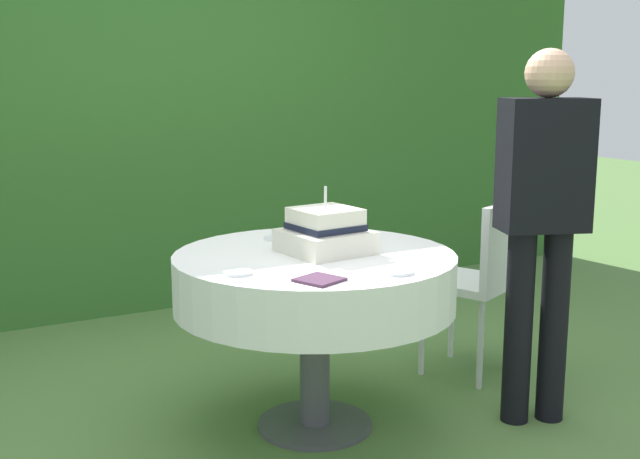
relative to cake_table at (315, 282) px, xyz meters
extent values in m
plane|color=#547A3D|center=(0.00, 0.00, -0.64)|extent=(20.00, 20.00, 0.00)
cube|color=#336628|center=(0.00, 2.24, 0.77)|extent=(6.71, 0.43, 2.83)
cylinder|color=#4C4C51|center=(0.00, 0.00, -0.63)|extent=(0.49, 0.49, 0.02)
cylinder|color=#4C4C51|center=(0.00, 0.00, -0.28)|extent=(0.13, 0.13, 0.73)
cylinder|color=olive|center=(0.00, 0.00, 0.10)|extent=(1.15, 1.15, 0.03)
cylinder|color=white|center=(0.00, 0.00, 0.01)|extent=(1.18, 1.18, 0.23)
cube|color=silver|center=(0.05, 0.00, 0.17)|extent=(0.36, 0.36, 0.09)
cube|color=silver|center=(0.05, 0.00, 0.26)|extent=(0.27, 0.27, 0.09)
cube|color=black|center=(0.05, 0.00, 0.23)|extent=(0.28, 0.28, 0.03)
sphere|color=#D13866|center=(0.16, 0.13, 0.24)|extent=(0.09, 0.09, 0.09)
cylinder|color=silver|center=(0.05, 0.00, 0.35)|extent=(0.01, 0.01, 0.09)
cylinder|color=white|center=(-0.02, 0.34, 0.13)|extent=(0.10, 0.10, 0.01)
cylinder|color=white|center=(0.11, -0.44, 0.13)|extent=(0.12, 0.12, 0.01)
cylinder|color=white|center=(-0.42, -0.17, 0.13)|extent=(0.11, 0.11, 0.01)
cube|color=#4C2D47|center=(-0.20, -0.40, 0.13)|extent=(0.19, 0.19, 0.01)
cylinder|color=white|center=(1.06, 0.42, -0.42)|extent=(0.03, 0.03, 0.45)
cylinder|color=white|center=(0.76, 0.28, -0.42)|extent=(0.03, 0.03, 0.45)
cylinder|color=white|center=(1.19, 0.13, -0.42)|extent=(0.03, 0.03, 0.45)
cylinder|color=white|center=(0.90, -0.01, -0.42)|extent=(0.03, 0.03, 0.45)
cube|color=white|center=(0.98, 0.21, -0.17)|extent=(0.53, 0.53, 0.04)
cube|color=white|center=(1.05, 0.04, 0.05)|extent=(0.38, 0.20, 0.40)
cylinder|color=black|center=(0.95, -0.42, -0.22)|extent=(0.12, 0.12, 0.85)
cylinder|color=black|center=(0.80, -0.37, -0.22)|extent=(0.12, 0.12, 0.85)
cube|color=black|center=(0.87, -0.39, 0.48)|extent=(0.41, 0.31, 0.55)
sphere|color=tan|center=(0.87, -0.39, 0.86)|extent=(0.20, 0.20, 0.20)
camera|label=1|loc=(-1.55, -2.87, 0.86)|focal=45.30mm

